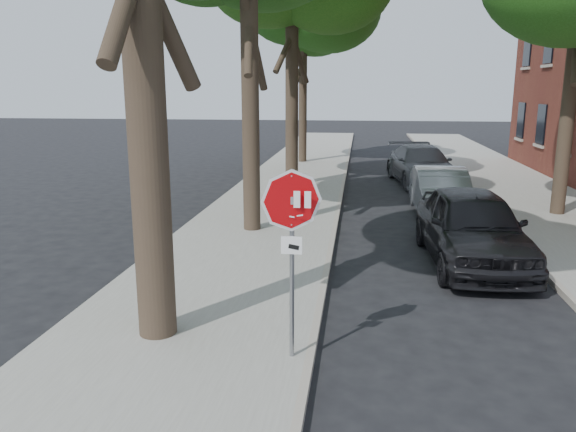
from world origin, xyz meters
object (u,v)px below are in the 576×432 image
car_a (472,227)px  car_b (441,192)px  stop_sign (292,228)px  car_c (421,165)px  tree_far (303,13)px

car_a → car_b: (0.00, 4.83, -0.12)m
stop_sign → car_b: bearing=71.6°
car_b → car_c: 5.67m
stop_sign → car_a: size_ratio=0.54×
stop_sign → car_c: bearing=78.0°
car_b → car_c: size_ratio=0.82×
car_b → car_a: bearing=-90.9°
tree_far → car_c: (5.32, -5.55, -6.46)m
stop_sign → car_a: stop_sign is taller
stop_sign → car_c: (3.30, 15.59, -1.20)m
tree_far → car_b: size_ratio=2.19×
stop_sign → car_b: 10.52m
tree_far → car_b: tree_far is taller
tree_far → car_b: (5.32, -11.22, -6.51)m
tree_far → car_c: 10.04m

